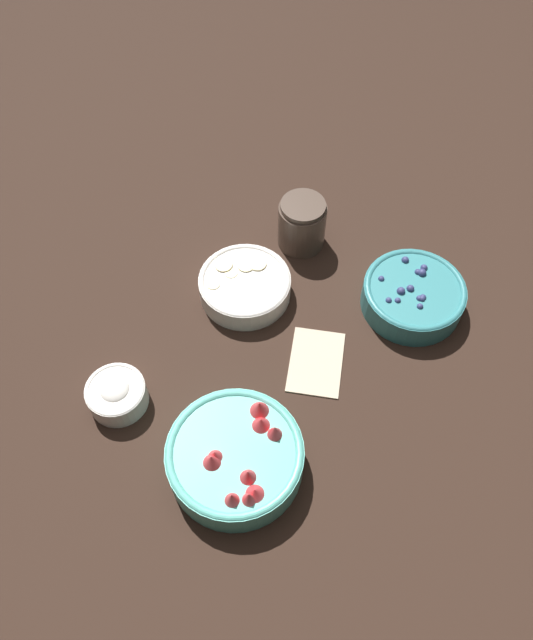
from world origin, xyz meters
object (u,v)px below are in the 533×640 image
object	(u,v)px
bowl_strawberries	(236,457)
bowl_blueberries	(413,295)
bowl_bananas	(245,285)
bowl_cream	(117,394)
jar_chocolate	(302,225)

from	to	relation	value
bowl_strawberries	bowl_blueberries	bearing A→B (deg)	171.47
bowl_bananas	bowl_cream	size ratio (longest dim) A/B	1.72
bowl_cream	jar_chocolate	world-z (taller)	jar_chocolate
bowl_bananas	jar_chocolate	xyz separation A→B (m)	(-0.17, 0.01, 0.02)
bowl_bananas	bowl_blueberries	bearing A→B (deg)	121.97
bowl_strawberries	jar_chocolate	bearing A→B (deg)	-157.19
bowl_blueberries	bowl_cream	bearing A→B (deg)	-32.10
bowl_strawberries	bowl_cream	size ratio (longest dim) A/B	2.15
bowl_strawberries	jar_chocolate	size ratio (longest dim) A/B	2.04
bowl_bananas	jar_chocolate	distance (m)	0.17
bowl_strawberries	bowl_cream	bearing A→B (deg)	-82.60
bowl_blueberries	jar_chocolate	xyz separation A→B (m)	(-0.01, -0.25, 0.02)
jar_chocolate	bowl_strawberries	bearing A→B (deg)	22.81
bowl_strawberries	bowl_cream	distance (m)	0.23
bowl_blueberries	bowl_cream	xyz separation A→B (m)	(0.46, -0.29, -0.00)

